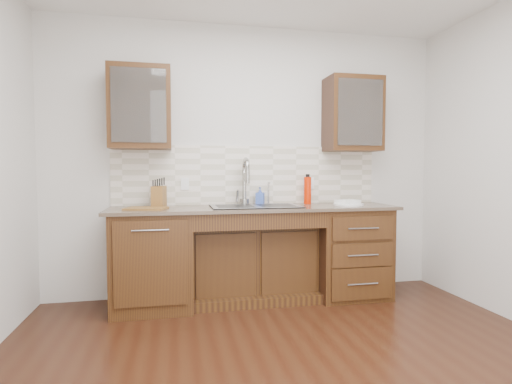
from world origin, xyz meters
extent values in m
cube|color=#34190D|center=(0.00, 0.00, -0.05)|extent=(4.00, 3.50, 0.10)
cube|color=silver|center=(0.00, 1.80, 1.35)|extent=(4.00, 0.10, 2.70)
cube|color=#593014|center=(-0.95, 1.44, 0.44)|extent=(0.70, 0.62, 0.88)
cube|color=#593014|center=(0.00, 1.53, 0.35)|extent=(1.20, 0.44, 0.70)
cube|color=#593014|center=(0.95, 1.44, 0.44)|extent=(0.70, 0.62, 0.88)
cube|color=#84705B|center=(0.00, 1.43, 0.90)|extent=(2.70, 0.65, 0.03)
cube|color=beige|center=(0.00, 1.74, 1.21)|extent=(2.70, 0.02, 0.59)
cube|color=#9E9EA5|center=(0.00, 1.41, 0.83)|extent=(0.84, 0.46, 0.19)
cylinder|color=#999993|center=(-0.07, 1.64, 1.11)|extent=(0.04, 0.04, 0.40)
cylinder|color=#999993|center=(0.18, 1.65, 1.03)|extent=(0.02, 0.02, 0.24)
cube|color=#593014|center=(-1.05, 1.58, 1.83)|extent=(0.55, 0.34, 0.75)
cube|color=#593014|center=(1.05, 1.58, 1.83)|extent=(0.55, 0.34, 0.75)
cube|color=white|center=(-0.65, 1.73, 1.12)|extent=(0.08, 0.01, 0.12)
cube|color=white|center=(0.65, 1.73, 1.12)|extent=(0.08, 0.01, 0.12)
imported|color=#3C5ABC|center=(0.09, 1.64, 1.00)|extent=(0.10, 0.11, 0.18)
cylinder|color=red|center=(0.58, 1.62, 1.05)|extent=(0.10, 0.10, 0.27)
cylinder|color=white|center=(0.93, 1.38, 0.92)|extent=(0.35, 0.35, 0.02)
cube|color=beige|center=(0.95, 1.45, 0.94)|extent=(0.26, 0.23, 0.03)
cube|color=brown|center=(-0.90, 1.57, 1.01)|extent=(0.14, 0.20, 0.20)
cube|color=brown|center=(-1.00, 1.36, 0.92)|extent=(0.40, 0.32, 0.02)
imported|color=white|center=(-1.18, 1.58, 1.77)|extent=(0.13, 0.13, 0.09)
imported|color=silver|center=(-0.96, 1.58, 1.77)|extent=(0.13, 0.13, 0.09)
imported|color=white|center=(0.98, 1.58, 1.77)|extent=(0.16, 0.16, 0.10)
imported|color=white|center=(1.19, 1.58, 1.77)|extent=(0.13, 0.13, 0.09)
camera|label=1|loc=(-0.75, -2.26, 1.25)|focal=28.00mm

